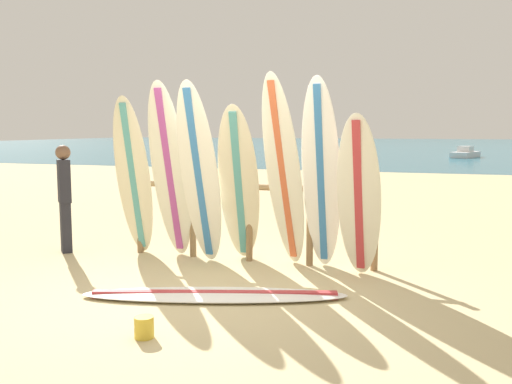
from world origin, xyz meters
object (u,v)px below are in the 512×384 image
at_px(surfboard_leaning_center, 239,186).
at_px(sand_bucket, 144,327).
at_px(surfboard_leaning_right, 321,176).
at_px(surfboard_lying_on_sand, 215,295).
at_px(surfboard_leaning_far_right, 359,197).
at_px(surfboard_leaning_far_left, 134,178).
at_px(small_boat_offshore, 465,153).
at_px(surfboard_leaning_left, 170,172).
at_px(surfboard_rack, 249,209).
at_px(surfboard_leaning_center_right, 284,173).
at_px(surfboard_leaning_center_left, 199,175).
at_px(beachgoer_standing, 65,194).

xyz_separation_m(surfboard_leaning_center, sand_bucket, (0.07, -2.65, -0.96)).
relative_size(surfboard_leaning_center, surfboard_leaning_right, 0.87).
bearing_deg(surfboard_lying_on_sand, surfboard_leaning_far_right, 43.23).
bearing_deg(surfboard_leaning_far_left, surfboard_leaning_center, 1.28).
bearing_deg(sand_bucket, small_boat_offshore, 82.55).
distance_m(surfboard_leaning_far_left, surfboard_leaning_far_right, 3.12).
xyz_separation_m(surfboard_leaning_far_left, surfboard_leaning_far_right, (3.11, -0.11, -0.13)).
distance_m(surfboard_leaning_left, surfboard_lying_on_sand, 2.21).
height_order(surfboard_rack, small_boat_offshore, surfboard_rack).
bearing_deg(surfboard_rack, surfboard_leaning_center_right, -27.24).
bearing_deg(surfboard_leaning_center, surfboard_leaning_right, 0.58).
bearing_deg(surfboard_leaning_far_right, surfboard_leaning_far_left, 177.91).
distance_m(surfboard_leaning_center_left, surfboard_lying_on_sand, 1.85).
bearing_deg(surfboard_leaning_center_left, surfboard_leaning_right, 6.82).
height_order(surfboard_leaning_left, beachgoer_standing, surfboard_leaning_left).
relative_size(surfboard_rack, surfboard_leaning_center, 1.64).
height_order(surfboard_leaning_center, small_boat_offshore, surfboard_leaning_center).
bearing_deg(surfboard_leaning_center, beachgoer_standing, -179.14).
height_order(surfboard_lying_on_sand, sand_bucket, sand_bucket).
bearing_deg(surfboard_leaning_left, surfboard_lying_on_sand, -49.30).
bearing_deg(surfboard_rack, surfboard_leaning_right, -14.21).
bearing_deg(surfboard_leaning_center_right, surfboard_leaning_far_right, -7.90).
bearing_deg(surfboard_leaning_far_left, beachgoer_standing, -179.70).
relative_size(surfboard_leaning_center, surfboard_leaning_far_right, 1.06).
bearing_deg(surfboard_leaning_center_left, surfboard_leaning_center, 20.07).
relative_size(surfboard_leaning_far_right, beachgoer_standing, 1.27).
xyz_separation_m(surfboard_leaning_far_right, beachgoer_standing, (-4.25, 0.11, -0.13)).
bearing_deg(surfboard_leaning_far_right, sand_bucket, -121.07).
distance_m(surfboard_leaning_far_left, surfboard_leaning_right, 2.62).
relative_size(surfboard_leaning_center, small_boat_offshore, 0.68).
bearing_deg(surfboard_leaning_far_left, surfboard_leaning_far_right, -2.09).
bearing_deg(small_boat_offshore, surfboard_rack, -98.20).
bearing_deg(surfboard_leaning_center_left, sand_bucket, -77.43).
xyz_separation_m(surfboard_leaning_right, surfboard_lying_on_sand, (-0.86, -1.43, -1.18)).
distance_m(surfboard_leaning_left, surfboard_leaning_right, 2.08).
bearing_deg(surfboard_leaning_left, surfboard_leaning_right, 0.35).
bearing_deg(surfboard_leaning_center, surfboard_leaning_left, -179.90).
bearing_deg(beachgoer_standing, sand_bucket, -43.53).
bearing_deg(sand_bucket, surfboard_leaning_far_right, 58.93).
distance_m(surfboard_leaning_left, beachgoer_standing, 1.72).
bearing_deg(surfboard_leaning_center_left, surfboard_rack, 40.09).
xyz_separation_m(small_boat_offshore, sand_bucket, (-4.33, -33.12, -0.16)).
height_order(surfboard_leaning_center, surfboard_leaning_right, surfboard_leaning_right).
relative_size(surfboard_leaning_left, surfboard_leaning_center_left, 1.01).
relative_size(surfboard_leaning_center_right, sand_bucket, 13.21).
bearing_deg(surfboard_leaning_right, surfboard_leaning_far_left, -179.01).
relative_size(surfboard_rack, surfboard_leaning_left, 1.42).
xyz_separation_m(surfboard_leaning_center_left, beachgoer_standing, (-2.20, 0.14, -0.34)).
relative_size(surfboard_leaning_left, small_boat_offshore, 0.78).
height_order(surfboard_leaning_center, surfboard_leaning_far_right, surfboard_leaning_center).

